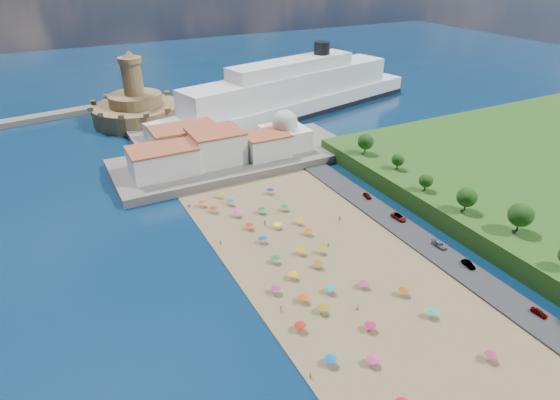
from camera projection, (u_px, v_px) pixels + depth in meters
ground at (312, 274)px, 116.11m from camera, size 700.00×700.00×0.00m
terrace at (235, 158)px, 176.53m from camera, size 90.00×36.00×3.00m
jetty at (154, 139)px, 195.08m from camera, size 18.00×70.00×2.40m
waterfront_buildings at (201, 148)px, 168.71m from camera, size 57.00×29.00×11.00m
domed_building at (285, 133)px, 179.57m from camera, size 16.00×16.00×15.00m
fortress at (137, 108)px, 215.94m from camera, size 40.00×40.00×32.40m
cruise_ship at (292, 95)px, 224.61m from camera, size 147.45×54.83×31.98m
beach_parasols at (330, 291)px, 106.89m from camera, size 32.74×117.83×2.20m
beachgoers at (306, 274)px, 114.24m from camera, size 38.24×104.48×1.87m
parked_cars at (425, 235)px, 129.42m from camera, size 2.58×65.59×1.41m
hillside_trees at (485, 206)px, 125.73m from camera, size 13.45×109.18×8.21m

